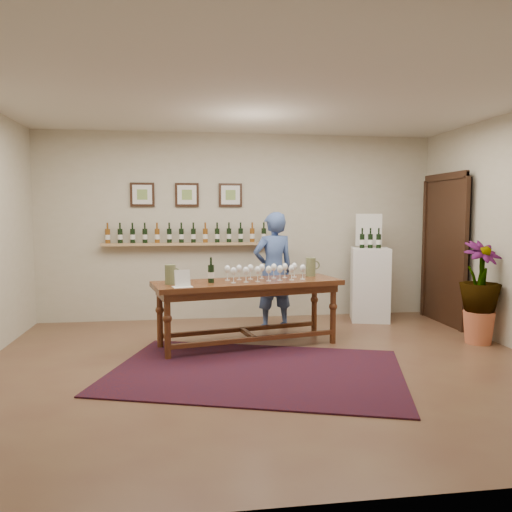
{
  "coord_description": "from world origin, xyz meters",
  "views": [
    {
      "loc": [
        -0.84,
        -5.06,
        1.62
      ],
      "look_at": [
        0.0,
        0.8,
        1.1
      ],
      "focal_mm": 35.0,
      "sensor_mm": 36.0,
      "label": 1
    }
  ],
  "objects": [
    {
      "name": "ground",
      "position": [
        0.0,
        0.0,
        0.0
      ],
      "size": [
        6.0,
        6.0,
        0.0
      ],
      "primitive_type": "plane",
      "color": "brown",
      "rests_on": "ground"
    },
    {
      "name": "room_shell",
      "position": [
        2.11,
        1.86,
        1.12
      ],
      "size": [
        6.0,
        6.0,
        6.0
      ],
      "color": "beige",
      "rests_on": "ground"
    },
    {
      "name": "rug",
      "position": [
        -0.13,
        -0.17,
        0.01
      ],
      "size": [
        3.36,
        2.73,
        0.02
      ],
      "primitive_type": "cube",
      "rotation": [
        0.0,
        0.0,
        -0.31
      ],
      "color": "#4D100D",
      "rests_on": "ground"
    },
    {
      "name": "tasting_table",
      "position": [
        -0.09,
        0.85,
        0.68
      ],
      "size": [
        2.35,
        1.17,
        0.8
      ],
      "rotation": [
        0.0,
        0.0,
        0.21
      ],
      "color": "#472711",
      "rests_on": "ground"
    },
    {
      "name": "table_glasses",
      "position": [
        0.13,
        0.9,
        0.89
      ],
      "size": [
        1.41,
        0.59,
        0.19
      ],
      "primitive_type": null,
      "rotation": [
        0.0,
        0.0,
        0.2
      ],
      "color": "white",
      "rests_on": "tasting_table"
    },
    {
      "name": "table_bottles",
      "position": [
        -0.55,
        0.77,
        0.93
      ],
      "size": [
        0.28,
        0.21,
        0.27
      ],
      "primitive_type": null,
      "rotation": [
        0.0,
        0.0,
        0.32
      ],
      "color": "black",
      "rests_on": "tasting_table"
    },
    {
      "name": "pitcher_left",
      "position": [
        -1.01,
        0.67,
        0.91
      ],
      "size": [
        0.17,
        0.17,
        0.23
      ],
      "primitive_type": null,
      "rotation": [
        0.0,
        0.0,
        0.24
      ],
      "color": "#5E663F",
      "rests_on": "tasting_table"
    },
    {
      "name": "pitcher_right",
      "position": [
        0.77,
        1.18,
        0.92
      ],
      "size": [
        0.18,
        0.18,
        0.24
      ],
      "primitive_type": null,
      "rotation": [
        0.0,
        0.0,
        0.23
      ],
      "color": "#5E663F",
      "rests_on": "tasting_table"
    },
    {
      "name": "menu_card",
      "position": [
        -0.87,
        0.46,
        0.89
      ],
      "size": [
        0.24,
        0.19,
        0.19
      ],
      "primitive_type": "cube",
      "rotation": [
        0.0,
        0.0,
        0.23
      ],
      "color": "silver",
      "rests_on": "tasting_table"
    },
    {
      "name": "display_pedestal",
      "position": [
        1.9,
        2.03,
        0.55
      ],
      "size": [
        0.67,
        0.67,
        1.09
      ],
      "primitive_type": "cube",
      "rotation": [
        0.0,
        0.0,
        -0.26
      ],
      "color": "silver",
      "rests_on": "ground"
    },
    {
      "name": "pedestal_bottles",
      "position": [
        1.88,
        1.99,
        1.25
      ],
      "size": [
        0.32,
        0.16,
        0.31
      ],
      "primitive_type": null,
      "rotation": [
        0.0,
        0.0,
        -0.26
      ],
      "color": "black",
      "rests_on": "display_pedestal"
    },
    {
      "name": "info_sign",
      "position": [
        1.92,
        2.15,
        1.36
      ],
      "size": [
        0.38,
        0.12,
        0.53
      ],
      "primitive_type": "cube",
      "rotation": [
        0.0,
        0.0,
        -0.26
      ],
      "color": "silver",
      "rests_on": "display_pedestal"
    },
    {
      "name": "potted_plant",
      "position": [
        2.75,
        0.56,
        0.64
      ],
      "size": [
        0.7,
        0.7,
        1.1
      ],
      "rotation": [
        0.0,
        0.0,
        0.24
      ],
      "color": "#C36541",
      "rests_on": "ground"
    },
    {
      "name": "person",
      "position": [
        0.38,
        1.74,
        0.81
      ],
      "size": [
        0.66,
        0.51,
        1.62
      ],
      "primitive_type": "imported",
      "rotation": [
        0.0,
        0.0,
        3.36
      ],
      "color": "#3A528A",
      "rests_on": "ground"
    }
  ]
}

